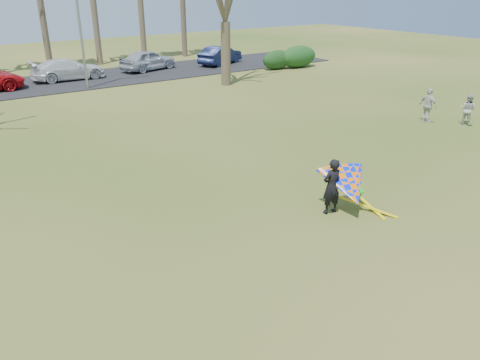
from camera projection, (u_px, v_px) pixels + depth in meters
ground at (283, 243)px, 12.34m from camera, size 100.00×100.00×0.00m
parking_strip at (44, 84)px, 31.21m from camera, size 46.00×7.00×0.06m
streetlight at (81, 15)px, 28.34m from camera, size 2.28×0.18×8.00m
hedge_near at (298, 57)px, 37.15m from camera, size 3.41×1.55×1.71m
hedge_far at (277, 60)px, 36.46m from camera, size 2.64×1.24×1.47m
car_3 at (68, 69)px, 32.27m from camera, size 4.92×2.00×1.43m
car_4 at (148, 60)px, 35.72m from camera, size 4.84×2.99×1.54m
car_5 at (220, 55)px, 38.35m from camera, size 4.69×3.26×1.46m
pedestrian_a at (468, 109)px, 22.29m from camera, size 0.66×0.79×1.46m
pedestrian_b at (428, 106)px, 22.60m from camera, size 0.47×0.99×1.65m
kite_flyer at (347, 186)px, 13.66m from camera, size 2.13×2.39×2.02m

